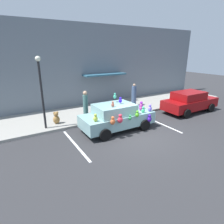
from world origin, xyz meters
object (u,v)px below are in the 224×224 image
object	(u,v)px
plush_covered_car	(117,117)
teddy_bear_on_sidewalk	(56,118)
pedestrian_near_shopfront	(86,106)
pedestrian_walking_past	(134,96)
street_lamp_post	(41,86)
parked_sedan_behind	(189,102)

from	to	relation	value
plush_covered_car	teddy_bear_on_sidewalk	bearing A→B (deg)	140.15
pedestrian_near_shopfront	pedestrian_walking_past	xyz separation A→B (m)	(4.62, 1.10, -0.09)
street_lamp_post	pedestrian_near_shopfront	world-z (taller)	street_lamp_post
plush_covered_car	street_lamp_post	xyz separation A→B (m)	(-3.58, 1.98, 1.78)
pedestrian_near_shopfront	pedestrian_walking_past	size ratio (longest dim) A/B	1.06
pedestrian_walking_past	pedestrian_near_shopfront	bearing A→B (deg)	-166.56
street_lamp_post	pedestrian_walking_past	world-z (taller)	street_lamp_post
parked_sedan_behind	pedestrian_walking_past	bearing A→B (deg)	133.23
pedestrian_walking_past	plush_covered_car	bearing A→B (deg)	-138.75
parked_sedan_behind	pedestrian_walking_past	size ratio (longest dim) A/B	2.46
parked_sedan_behind	teddy_bear_on_sidewalk	size ratio (longest dim) A/B	5.73
teddy_bear_on_sidewalk	pedestrian_walking_past	xyz separation A→B (m)	(6.42, 0.75, 0.47)
parked_sedan_behind	teddy_bear_on_sidewalk	bearing A→B (deg)	166.14
plush_covered_car	pedestrian_near_shopfront	xyz separation A→B (m)	(-1.06, 2.03, 0.26)
parked_sedan_behind	pedestrian_near_shopfront	size ratio (longest dim) A/B	2.32
plush_covered_car	parked_sedan_behind	xyz separation A→B (m)	(6.43, 0.09, -0.01)
teddy_bear_on_sidewalk	pedestrian_walking_past	distance (m)	6.48
plush_covered_car	teddy_bear_on_sidewalk	xyz separation A→B (m)	(-2.85, 2.38, -0.30)
plush_covered_car	pedestrian_walking_past	distance (m)	4.75
pedestrian_near_shopfront	teddy_bear_on_sidewalk	bearing A→B (deg)	168.87
teddy_bear_on_sidewalk	pedestrian_walking_past	world-z (taller)	pedestrian_walking_past
street_lamp_post	pedestrian_walking_past	bearing A→B (deg)	9.11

